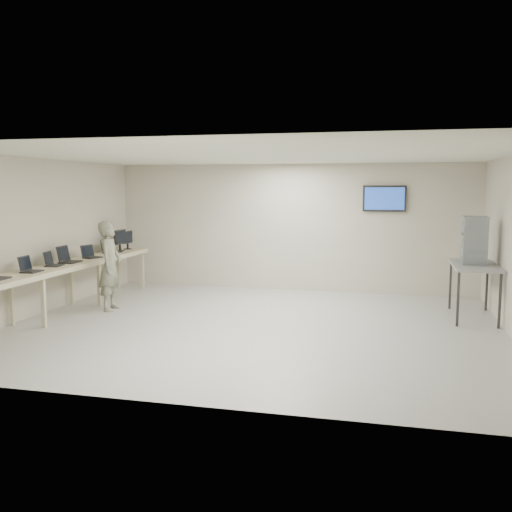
# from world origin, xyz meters

# --- Properties ---
(room) EXTENTS (8.01, 7.01, 2.81)m
(room) POSITION_xyz_m (0.03, 0.06, 1.41)
(room) COLOR #B0B0B0
(room) RESTS_ON ground
(workbench) EXTENTS (0.76, 6.00, 0.90)m
(workbench) POSITION_xyz_m (-3.59, 0.00, 0.83)
(workbench) COLOR #CDB58E
(workbench) RESTS_ON ground
(laptop_1) EXTENTS (0.29, 0.35, 0.27)m
(laptop_1) POSITION_xyz_m (-3.60, -0.82, 0.97)
(laptop_1) COLOR black
(laptop_1) RESTS_ON workbench
(laptop_2) EXTENTS (0.33, 0.37, 0.26)m
(laptop_2) POSITION_xyz_m (-3.66, -0.08, 0.97)
(laptop_2) COLOR black
(laptop_2) RESTS_ON workbench
(laptop_3) EXTENTS (0.33, 0.40, 0.31)m
(laptop_3) POSITION_xyz_m (-3.65, 0.40, 0.98)
(laptop_3) COLOR black
(laptop_3) RESTS_ON workbench
(laptop_4) EXTENTS (0.36, 0.39, 0.26)m
(laptop_4) POSITION_xyz_m (-3.58, 1.11, 0.97)
(laptop_4) COLOR black
(laptop_4) RESTS_ON workbench
(laptop_5) EXTENTS (0.37, 0.41, 0.28)m
(laptop_5) POSITION_xyz_m (-3.62, 1.99, 0.97)
(laptop_5) COLOR black
(laptop_5) RESTS_ON workbench
(monitor_near) EXTENTS (0.21, 0.47, 0.46)m
(monitor_near) POSITION_xyz_m (-3.60, 2.39, 1.18)
(monitor_near) COLOR black
(monitor_near) RESTS_ON workbench
(monitor_far) EXTENTS (0.18, 0.42, 0.41)m
(monitor_far) POSITION_xyz_m (-3.60, 2.75, 1.15)
(monitor_far) COLOR black
(monitor_far) RESTS_ON workbench
(soldier) EXTENTS (0.48, 0.66, 1.67)m
(soldier) POSITION_xyz_m (-2.90, 0.62, 0.84)
(soldier) COLOR gray
(soldier) RESTS_ON ground
(side_table) EXTENTS (0.74, 1.59, 0.96)m
(side_table) POSITION_xyz_m (3.60, 1.51, 0.88)
(side_table) COLOR gray
(side_table) RESTS_ON ground
(storage_bins) EXTENTS (0.40, 0.44, 0.83)m
(storage_bins) POSITION_xyz_m (3.58, 1.51, 1.37)
(storage_bins) COLOR gray
(storage_bins) RESTS_ON side_table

